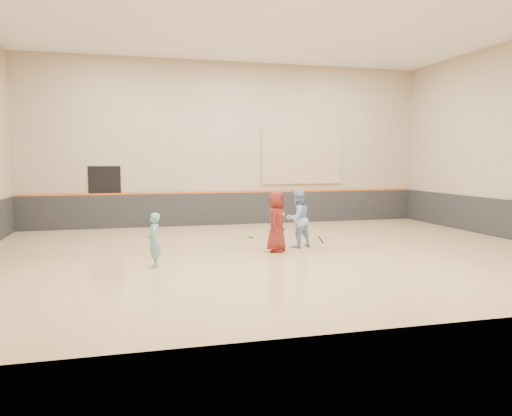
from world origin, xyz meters
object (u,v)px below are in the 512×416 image
object	(u,v)px
young_man	(276,222)
spare_racket	(245,236)
instructor	(298,219)
girl	(154,240)

from	to	relation	value
young_man	spare_racket	distance (m)	2.79
instructor	young_man	xyz separation A→B (m)	(-0.76, -0.48, -0.00)
young_man	spare_racket	world-z (taller)	young_man
young_man	instructor	bearing A→B (deg)	-28.03
instructor	spare_racket	xyz separation A→B (m)	(-0.98, 2.18, -0.78)
girl	spare_racket	distance (m)	4.91
instructor	young_man	size ratio (longest dim) A/B	1.00
instructor	girl	bearing A→B (deg)	2.71
young_man	spare_racket	size ratio (longest dim) A/B	2.42
spare_racket	instructor	bearing A→B (deg)	-65.81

